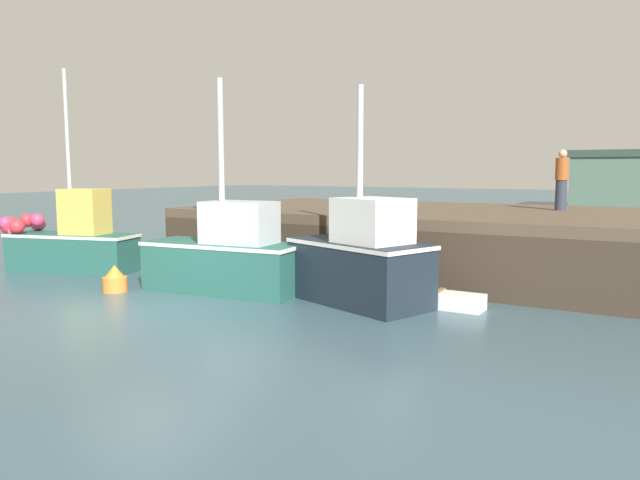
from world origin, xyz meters
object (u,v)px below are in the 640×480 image
Objects in this scene: dockworker at (562,180)px; mooring_buoy_foreground at (115,280)px; fishing_boat_near_right at (226,256)px; fishing_boat_mid at (362,261)px; fishing_boat_near_left at (71,241)px; rowboat at (439,299)px.

mooring_buoy_foreground is (-8.27, -8.01, -2.22)m from dockworker.
fishing_boat_mid is (3.19, 0.47, 0.08)m from fishing_boat_near_right.
fishing_boat_near_left is 8.88× the size of mooring_buoy_foreground.
rowboat is 1.10× the size of dockworker.
fishing_boat_mid reaches higher than mooring_buoy_foreground.
fishing_boat_near_right reaches higher than mooring_buoy_foreground.
fishing_boat_near_right is (5.52, -0.07, -0.01)m from fishing_boat_near_left.
fishing_boat_mid reaches higher than rowboat.
fishing_boat_near_left is 1.14× the size of fishing_boat_near_right.
fishing_boat_mid is at bearing 17.82° from mooring_buoy_foreground.
dockworker is at bearing 48.07° from fishing_boat_near_right.
mooring_buoy_foreground is (-6.92, -2.25, 0.11)m from rowboat.
fishing_boat_near_left reaches higher than fishing_boat_mid.
fishing_boat_near_left is 8.72m from fishing_boat_mid.
dockworker is (1.36, 5.75, 2.33)m from rowboat.
dockworker is at bearing 44.06° from mooring_buoy_foreground.
rowboat is (10.21, 0.91, -0.67)m from fishing_boat_near_left.
mooring_buoy_foreground is (3.30, -1.34, -0.56)m from fishing_boat_near_left.
fishing_boat_near_right is at bearing -171.65° from fishing_boat_mid.
dockworker is 2.66× the size of mooring_buoy_foreground.
dockworker reaches higher than rowboat.
fishing_boat_near_right is at bearing -131.93° from dockworker.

